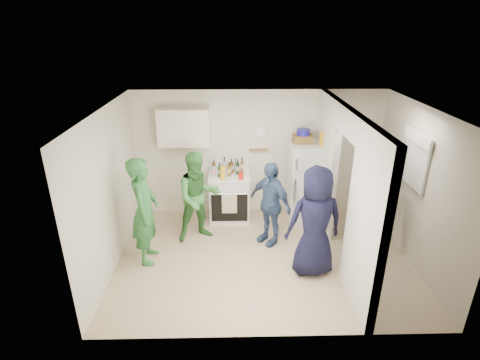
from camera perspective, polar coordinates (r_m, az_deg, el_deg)
name	(u,v)px	position (r m, az deg, el deg)	size (l,w,h in m)	color
floor	(263,258)	(6.42, 3.59, -11.72)	(4.80, 4.80, 0.00)	tan
wall_back	(258,154)	(7.37, 2.77, 3.99)	(4.80, 4.80, 0.00)	silver
wall_front	(278,253)	(4.32, 5.85, -10.95)	(4.80, 4.80, 0.00)	silver
wall_left	(109,191)	(6.07, -19.29, -1.65)	(3.40, 3.40, 0.00)	silver
wall_right	(419,188)	(6.47, 25.60, -1.17)	(3.40, 3.40, 0.00)	silver
ceiling	(268,110)	(5.40, 4.25, 10.64)	(4.80, 4.80, 0.00)	white
partition_pier_back	(326,164)	(7.00, 12.96, 2.36)	(0.12, 1.20, 2.50)	silver
partition_pier_front	(366,225)	(5.09, 18.65, -6.48)	(0.12, 1.20, 2.50)	silver
partition_header	(350,123)	(5.68, 16.46, 8.32)	(0.12, 1.00, 0.40)	silver
stove	(229,197)	(7.34, -1.61, -2.63)	(0.79, 0.66, 0.94)	white
upper_cabinet	(184,127)	(7.06, -8.56, 8.00)	(0.95, 0.34, 0.70)	silver
fridge	(305,182)	(7.32, 9.93, -0.37)	(0.65, 0.63, 1.57)	silver
wicker_basket	(303,139)	(7.06, 9.53, 6.21)	(0.35, 0.25, 0.15)	brown
blue_bowl	(303,132)	(7.02, 9.60, 7.23)	(0.24, 0.24, 0.11)	navy
yellow_cup_stack_top	(322,138)	(6.97, 12.38, 6.21)	(0.09, 0.09, 0.25)	gold
wall_clock	(261,132)	(7.22, 3.25, 7.32)	(0.22, 0.22, 0.03)	white
spice_shelf	(258,150)	(7.29, 2.81, 4.61)	(0.35, 0.08, 0.03)	olive
nook_window	(416,160)	(6.49, 25.30, 2.77)	(0.03, 0.70, 0.80)	black
nook_window_frame	(416,160)	(6.48, 25.18, 2.78)	(0.04, 0.76, 0.86)	white
nook_valance	(418,139)	(6.37, 25.51, 5.73)	(0.04, 0.82, 0.18)	white
yellow_cup_stack_stove	(223,173)	(6.90, -2.67, 1.02)	(0.09, 0.09, 0.25)	#ECAB13
red_cup	(241,176)	(6.95, 0.15, 0.61)	(0.09, 0.09, 0.12)	red
person_green_left	(145,211)	(6.11, -14.32, -4.61)	(0.65, 0.43, 1.79)	#2F732E
person_green_center	(198,197)	(6.59, -6.36, -2.60)	(0.79, 0.62, 1.63)	#3C7935
person_denim	(270,203)	(6.48, 4.55, -3.59)	(0.89, 0.37, 1.51)	#38557B
person_navy	(315,222)	(5.75, 11.33, -6.30)	(0.86, 0.56, 1.76)	black
person_nook	(368,204)	(6.52, 18.87, -3.45)	(1.14, 0.65, 1.76)	black
bottle_a	(214,166)	(7.21, -4.00, 2.10)	(0.07, 0.07, 0.28)	brown
bottle_b	(220,170)	(7.03, -3.11, 1.54)	(0.07, 0.07, 0.27)	#1A4416
bottle_c	(225,165)	(7.24, -2.38, 2.35)	(0.07, 0.07, 0.31)	#A1ADAE
bottle_d	(229,169)	(7.05, -1.65, 1.65)	(0.07, 0.07, 0.28)	brown
bottle_e	(235,165)	(7.29, -0.72, 2.26)	(0.06, 0.06, 0.25)	#919CA0
bottle_f	(238,167)	(7.12, -0.36, 2.03)	(0.07, 0.07, 0.31)	black
bottle_g	(242,165)	(7.22, 0.34, 2.32)	(0.06, 0.06, 0.31)	brown
bottle_h	(214,170)	(6.99, -4.01, 1.52)	(0.06, 0.06, 0.30)	#A7ADB2
bottle_i	(232,166)	(7.21, -1.30, 2.16)	(0.08, 0.08, 0.29)	#4D350D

